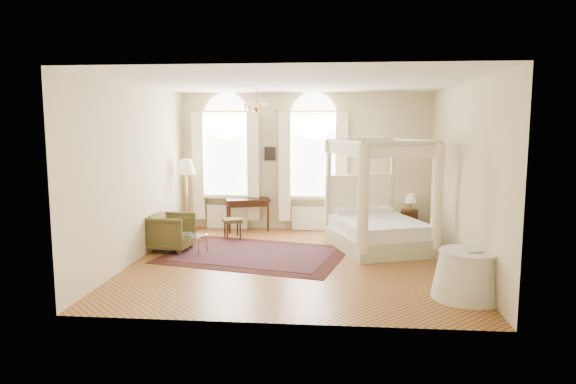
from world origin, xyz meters
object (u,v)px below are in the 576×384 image
at_px(floor_lamp, 186,171).
at_px(coffee_table, 193,236).
at_px(side_table, 468,275).
at_px(writing_desk, 248,203).
at_px(canopy_bed, 379,225).
at_px(armchair, 171,232).
at_px(stool, 232,222).
at_px(nightstand, 409,222).

bearing_deg(floor_lamp, coffee_table, -70.07).
xyz_separation_m(floor_lamp, side_table, (5.40, -3.94, -1.14)).
bearing_deg(side_table, floor_lamp, 143.89).
distance_m(writing_desk, floor_lamp, 1.66).
distance_m(canopy_bed, side_table, 3.09).
xyz_separation_m(writing_desk, armchair, (-1.23, -2.04, -0.29)).
relative_size(canopy_bed, side_table, 2.39).
xyz_separation_m(canopy_bed, side_table, (1.07, -2.89, -0.16)).
bearing_deg(writing_desk, stool, -103.44).
distance_m(writing_desk, coffee_table, 2.33).
bearing_deg(armchair, writing_desk, -26.23).
relative_size(writing_desk, armchair, 1.41).
bearing_deg(floor_lamp, stool, -16.52).
bearing_deg(side_table, coffee_table, 154.68).
distance_m(stool, floor_lamp, 1.63).
height_order(coffee_table, side_table, side_table).
bearing_deg(side_table, canopy_bed, 110.29).
distance_m(stool, side_table, 5.58).
distance_m(canopy_bed, stool, 3.27).
relative_size(canopy_bed, coffee_table, 4.01).
distance_m(nightstand, floor_lamp, 5.34).
distance_m(writing_desk, side_table, 6.03).
bearing_deg(nightstand, coffee_table, -154.41).
bearing_deg(stool, armchair, -131.02).
xyz_separation_m(canopy_bed, nightstand, (0.84, 1.56, -0.23)).
distance_m(canopy_bed, floor_lamp, 4.56).
bearing_deg(writing_desk, canopy_bed, -27.61).
xyz_separation_m(canopy_bed, floor_lamp, (-4.33, 1.05, 0.98)).
xyz_separation_m(canopy_bed, writing_desk, (-2.99, 1.56, 0.16)).
relative_size(armchair, side_table, 0.79).
bearing_deg(stool, coffee_table, -111.76).
xyz_separation_m(armchair, floor_lamp, (-0.11, 1.52, 1.12)).
distance_m(writing_desk, armchair, 2.40).
height_order(armchair, coffee_table, armchair).
xyz_separation_m(nightstand, writing_desk, (-3.83, 0.00, 0.39)).
relative_size(stool, coffee_table, 0.82).
xyz_separation_m(coffee_table, side_table, (4.79, -2.27, 0.02)).
height_order(canopy_bed, stool, canopy_bed).
height_order(nightstand, coffee_table, nightstand).
relative_size(coffee_table, side_table, 0.60).
relative_size(nightstand, stool, 1.08).
xyz_separation_m(armchair, coffee_table, (0.50, -0.15, -0.05)).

